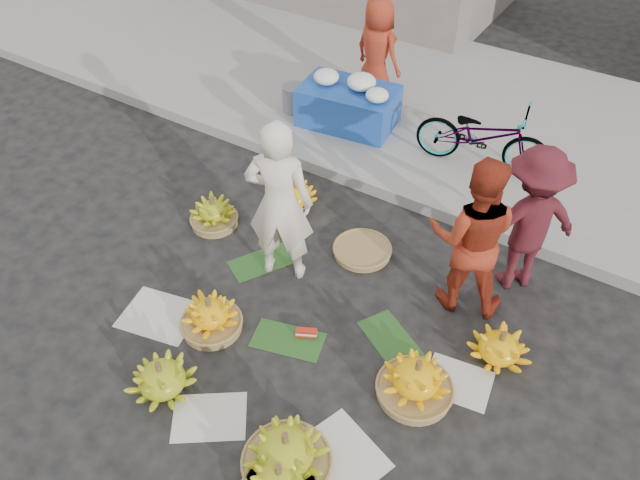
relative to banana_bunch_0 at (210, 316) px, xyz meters
The scene contains 21 objects.
ground 0.91m from the banana_bunch_0, 30.17° to the left, with size 80.00×80.00×0.00m, color black.
curb 2.77m from the banana_bunch_0, 73.65° to the left, with size 40.00×0.25×0.15m, color gray.
sidewalk 4.82m from the banana_bunch_0, 80.70° to the left, with size 40.00×4.00×0.12m, color gray.
newspaper_scatter 0.87m from the banana_bunch_0, 24.07° to the right, with size 3.20×1.80×0.00m, color silver, non-canonical shape.
banana_leaves 0.95m from the banana_bunch_0, 43.89° to the left, with size 2.00×1.00×0.00m, color #1C4818, non-canonical shape.
banana_bunch_0 is the anchor object (origin of this frame).
banana_bunch_1 0.74m from the banana_bunch_0, 84.31° to the right, with size 0.59×0.59×0.35m.
banana_bunch_2 1.56m from the banana_bunch_0, 29.38° to the right, with size 0.68×0.68×0.46m.
banana_bunch_4 1.93m from the banana_bunch_0, 10.34° to the left, with size 0.71×0.71×0.44m.
banana_bunch_5 2.60m from the banana_bunch_0, 24.73° to the left, with size 0.53×0.53×0.33m.
banana_bunch_6 1.49m from the banana_bunch_0, 128.19° to the left, with size 0.55×0.55×0.37m.
banana_bunch_7 1.97m from the banana_bunch_0, 100.66° to the left, with size 0.64×0.64×0.32m.
basket_spare 1.77m from the banana_bunch_0, 66.87° to the left, with size 0.60×0.60×0.07m, color olive.
incense_stack 0.89m from the banana_bunch_0, 25.71° to the left, with size 0.19×0.06×0.08m, color red.
vendor_cream 1.22m from the banana_bunch_0, 82.61° to the left, with size 0.64×0.42×1.75m, color white.
vendor_red 2.47m from the banana_bunch_0, 40.79° to the left, with size 0.79×0.62×1.63m, color #B3361B.
man_striped 3.05m from the banana_bunch_0, 44.05° to the left, with size 1.00×0.58×1.55m, color maroon.
flower_table 3.64m from the banana_bunch_0, 99.78° to the left, with size 1.29×0.90×0.70m.
grey_bucket 3.75m from the banana_bunch_0, 111.86° to the left, with size 0.31×0.31×0.36m, color slate.
flower_vendor 4.36m from the banana_bunch_0, 98.00° to the left, with size 0.70×0.46×1.43m, color #B3361B.
bicycle 3.79m from the banana_bunch_0, 71.86° to the left, with size 1.57×0.55×0.82m, color gray.
Camera 1 is at (2.04, -3.08, 4.52)m, focal length 35.00 mm.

